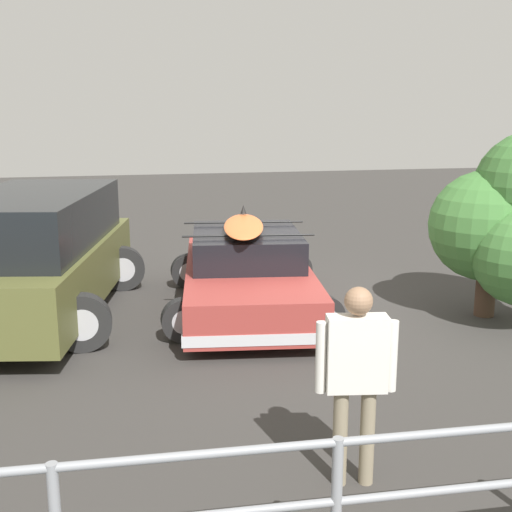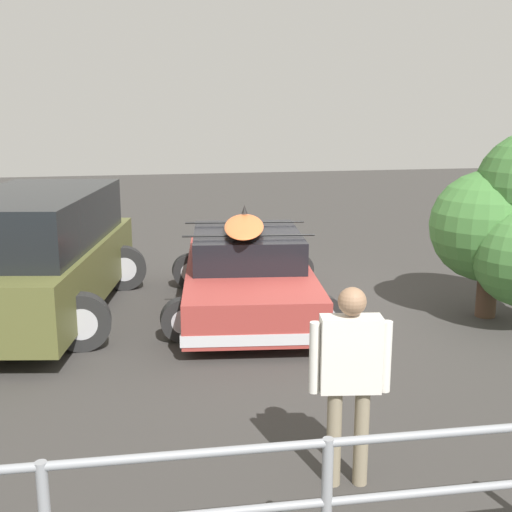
{
  "view_description": "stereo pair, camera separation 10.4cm",
  "coord_description": "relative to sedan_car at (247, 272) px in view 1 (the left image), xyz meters",
  "views": [
    {
      "loc": [
        2.55,
        8.91,
        2.88
      ],
      "look_at": [
        0.63,
        0.51,
        0.95
      ],
      "focal_mm": 45.0,
      "sensor_mm": 36.0,
      "label": 1
    },
    {
      "loc": [
        2.44,
        8.93,
        2.88
      ],
      "look_at": [
        0.63,
        0.51,
        0.95
      ],
      "focal_mm": 45.0,
      "sensor_mm": 36.0,
      "label": 2
    }
  ],
  "objects": [
    {
      "name": "suv_car",
      "position": [
        3.0,
        -0.33,
        0.36
      ],
      "size": [
        3.15,
        5.01,
        1.8
      ],
      "color": "brown",
      "rests_on": "ground"
    },
    {
      "name": "railing_fence",
      "position": [
        0.65,
        5.7,
        0.09
      ],
      "size": [
        10.09,
        0.6,
        0.96
      ],
      "color": "gray",
      "rests_on": "ground"
    },
    {
      "name": "person_bystander",
      "position": [
        0.15,
        4.74,
        0.41
      ],
      "size": [
        0.62,
        0.26,
        1.62
      ],
      "color": "gray",
      "rests_on": "ground"
    },
    {
      "name": "ground_plane",
      "position": [
        -0.62,
        0.13,
        -0.57
      ],
      "size": [
        44.0,
        44.0,
        0.02
      ],
      "primitive_type": "cube",
      "color": "#383533",
      "rests_on": "ground"
    },
    {
      "name": "bush_near_left",
      "position": [
        -3.5,
        1.25,
        0.93
      ],
      "size": [
        2.19,
        2.1,
        2.66
      ],
      "color": "#4C3828",
      "rests_on": "ground"
    },
    {
      "name": "sedan_car",
      "position": [
        0.0,
        0.0,
        0.0
      ],
      "size": [
        2.74,
        4.44,
        1.44
      ],
      "color": "#9E3833",
      "rests_on": "ground"
    }
  ]
}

